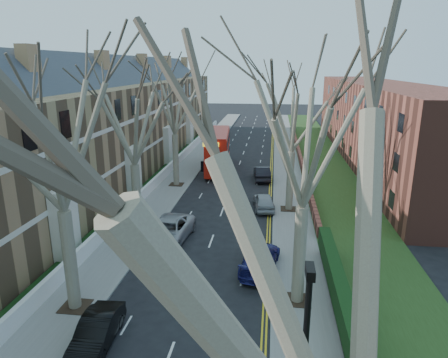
% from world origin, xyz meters
% --- Properties ---
extents(pavement_left, '(3.00, 102.00, 0.12)m').
position_xyz_m(pavement_left, '(-6.00, 39.00, 0.06)').
color(pavement_left, slate).
rests_on(pavement_left, ground).
extents(pavement_right, '(3.00, 102.00, 0.12)m').
position_xyz_m(pavement_right, '(6.00, 39.00, 0.06)').
color(pavement_right, slate).
rests_on(pavement_right, ground).
extents(terrace_left, '(9.70, 78.00, 13.60)m').
position_xyz_m(terrace_left, '(-13.65, 31.00, 5.53)').
color(terrace_left, '#926D4A').
rests_on(terrace_left, ground).
extents(flats_right, '(13.97, 54.00, 10.00)m').
position_xyz_m(flats_right, '(17.46, 43.00, 4.98)').
color(flats_right, brown).
rests_on(flats_right, ground).
extents(front_wall_left, '(0.30, 78.00, 1.00)m').
position_xyz_m(front_wall_left, '(-7.65, 31.00, 0.62)').
color(front_wall_left, white).
rests_on(front_wall_left, ground).
extents(grass_verge_right, '(6.00, 102.00, 0.06)m').
position_xyz_m(grass_verge_right, '(10.50, 39.00, 0.15)').
color(grass_verge_right, '#253E16').
rests_on(grass_verge_right, ground).
extents(tree_left_mid, '(10.50, 10.50, 14.71)m').
position_xyz_m(tree_left_mid, '(-5.70, 6.00, 9.56)').
color(tree_left_mid, '#776855').
rests_on(tree_left_mid, ground).
extents(tree_left_far, '(10.15, 10.15, 14.22)m').
position_xyz_m(tree_left_far, '(-5.70, 16.00, 9.24)').
color(tree_left_far, '#776855').
rests_on(tree_left_far, ground).
extents(tree_left_dist, '(10.50, 10.50, 14.71)m').
position_xyz_m(tree_left_dist, '(-5.70, 28.00, 9.56)').
color(tree_left_dist, '#776855').
rests_on(tree_left_dist, ground).
extents(tree_right_near, '(10.85, 10.85, 15.20)m').
position_xyz_m(tree_right_near, '(5.70, -6.00, 9.86)').
color(tree_right_near, '#776855').
rests_on(tree_right_near, ground).
extents(tree_right_mid, '(10.50, 10.50, 14.71)m').
position_xyz_m(tree_right_mid, '(5.70, 8.00, 9.56)').
color(tree_right_mid, '#776855').
rests_on(tree_right_mid, ground).
extents(tree_right_far, '(10.15, 10.15, 14.22)m').
position_xyz_m(tree_right_far, '(5.70, 22.00, 9.24)').
color(tree_right_far, '#776855').
rests_on(tree_right_far, ground).
extents(double_decker_bus, '(3.37, 10.90, 4.50)m').
position_xyz_m(double_decker_bus, '(-2.31, 35.08, 2.21)').
color(double_decker_bus, '#AB170C').
rests_on(double_decker_bus, ground).
extents(car_left_mid, '(1.67, 4.18, 1.35)m').
position_xyz_m(car_left_mid, '(-3.37, 3.51, 0.68)').
color(car_left_mid, black).
rests_on(car_left_mid, ground).
extents(car_left_far, '(3.22, 6.03, 1.61)m').
position_xyz_m(car_left_far, '(-3.02, 14.59, 0.81)').
color(car_left_far, '#9D9DA2').
rests_on(car_left_far, ground).
extents(car_right_near, '(2.66, 5.22, 1.45)m').
position_xyz_m(car_right_near, '(3.61, 11.33, 0.72)').
color(car_right_near, navy).
rests_on(car_right_near, ground).
extents(car_right_mid, '(2.24, 4.37, 1.42)m').
position_xyz_m(car_right_mid, '(3.52, 22.10, 0.71)').
color(car_right_mid, '#919499').
rests_on(car_right_mid, ground).
extents(car_right_far, '(2.10, 4.70, 1.50)m').
position_xyz_m(car_right_far, '(3.06, 31.31, 0.75)').
color(car_right_far, black).
rests_on(car_right_far, ground).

